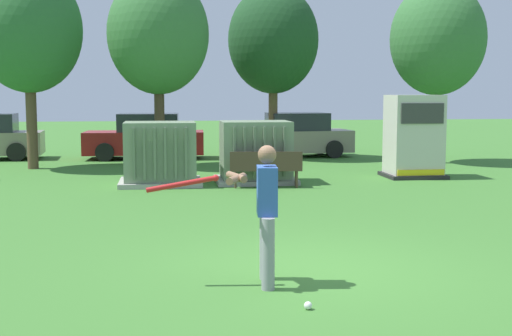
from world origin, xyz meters
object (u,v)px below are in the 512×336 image
at_px(parked_car_left_of_center, 146,138).
at_px(parked_car_right_of_center, 294,136).
at_px(transformer_mid_west, 255,153).
at_px(generator_enclosure, 414,137).
at_px(park_bench, 266,166).
at_px(sports_ball, 308,306).
at_px(batter, 262,207).
at_px(transformer_west, 160,154).

relative_size(parked_car_left_of_center, parked_car_right_of_center, 0.99).
bearing_deg(transformer_mid_west, generator_enclosure, 6.25).
relative_size(transformer_mid_west, parked_car_right_of_center, 0.48).
bearing_deg(transformer_mid_west, park_bench, -83.60).
bearing_deg(sports_ball, generator_enclosure, 64.13).
bearing_deg(park_bench, sports_ball, -95.86).
bearing_deg(batter, sports_ball, -71.39).
height_order(generator_enclosure, park_bench, generator_enclosure).
xyz_separation_m(transformer_mid_west, parked_car_left_of_center, (-3.03, 6.90, -0.04)).
xyz_separation_m(park_bench, parked_car_right_of_center, (2.26, 8.00, 0.22)).
xyz_separation_m(transformer_west, parked_car_right_of_center, (4.88, 7.05, -0.04)).
bearing_deg(park_bench, batter, -98.93).
bearing_deg(park_bench, generator_enclosure, 19.58).
relative_size(transformer_west, parked_car_right_of_center, 0.48).
distance_m(transformer_west, parked_car_right_of_center, 8.58).
relative_size(generator_enclosure, parked_car_right_of_center, 0.53).
distance_m(transformer_mid_west, generator_enclosure, 4.58).
bearing_deg(park_bench, parked_car_left_of_center, 111.58).
distance_m(batter, parked_car_left_of_center, 16.59).
xyz_separation_m(parked_car_left_of_center, parked_car_right_of_center, (5.42, 0.03, 0.00)).
xyz_separation_m(sports_ball, parked_car_right_of_center, (3.24, 17.57, 0.71)).
height_order(sports_ball, parked_car_right_of_center, parked_car_right_of_center).
relative_size(transformer_west, batter, 1.21).
distance_m(transformer_west, generator_enclosure, 7.07).
bearing_deg(parked_car_left_of_center, transformer_mid_west, -66.26).
xyz_separation_m(transformer_mid_west, parked_car_right_of_center, (2.38, 6.93, -0.04)).
relative_size(sports_ball, parked_car_right_of_center, 0.02).
distance_m(generator_enclosure, park_bench, 4.73).
bearing_deg(park_bench, transformer_west, 160.06).
bearing_deg(sports_ball, parked_car_left_of_center, 97.06).
distance_m(transformer_west, transformer_mid_west, 2.50).
height_order(generator_enclosure, parked_car_right_of_center, generator_enclosure).
relative_size(transformer_mid_west, generator_enclosure, 0.91).
relative_size(transformer_mid_west, park_bench, 1.15).
xyz_separation_m(park_bench, batter, (-1.34, -8.51, 0.44)).
relative_size(transformer_west, parked_car_left_of_center, 0.49).
bearing_deg(parked_car_left_of_center, sports_ball, -82.94).
xyz_separation_m(park_bench, parked_car_left_of_center, (-3.15, 7.97, 0.22)).
relative_size(generator_enclosure, parked_car_left_of_center, 0.54).
xyz_separation_m(batter, sports_ball, (0.36, -1.06, -0.93)).
height_order(batter, sports_ball, batter).
distance_m(transformer_mid_west, park_bench, 1.11).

